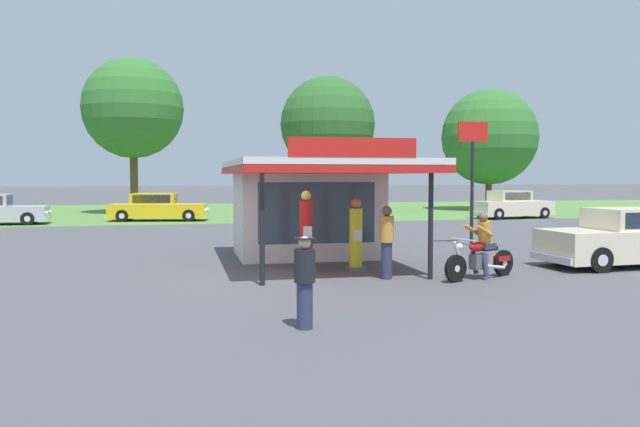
% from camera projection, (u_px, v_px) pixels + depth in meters
% --- Properties ---
extents(ground_plane, '(300.00, 300.00, 0.00)m').
position_uv_depth(ground_plane, '(263.00, 278.00, 15.34)').
color(ground_plane, '#4C4C51').
extents(grass_verge_strip, '(120.00, 24.00, 0.01)m').
position_uv_depth(grass_verge_strip, '(208.00, 211.00, 44.59)').
color(grass_verge_strip, '#56843D').
rests_on(grass_verge_strip, ground).
extents(service_station_kiosk, '(4.93, 7.26, 3.32)m').
position_uv_depth(service_station_kiosk, '(310.00, 201.00, 19.13)').
color(service_station_kiosk, silver).
rests_on(service_station_kiosk, ground).
extents(gas_pump_nearside, '(0.44, 0.44, 2.09)m').
position_uv_depth(gas_pump_nearside, '(306.00, 235.00, 16.31)').
color(gas_pump_nearside, slate).
rests_on(gas_pump_nearside, ground).
extents(gas_pump_offside, '(0.44, 0.44, 1.89)m').
position_uv_depth(gas_pump_offside, '(356.00, 237.00, 16.59)').
color(gas_pump_offside, slate).
rests_on(gas_pump_offside, ground).
extents(motorcycle_with_rider, '(2.19, 1.07, 1.58)m').
position_uv_depth(motorcycle_with_rider, '(482.00, 252.00, 15.25)').
color(motorcycle_with_rider, black).
rests_on(motorcycle_with_rider, ground).
extents(featured_classic_sedan, '(5.31, 2.13, 1.58)m').
position_uv_depth(featured_classic_sedan, '(631.00, 240.00, 17.45)').
color(featured_classic_sedan, beige).
rests_on(featured_classic_sedan, ground).
extents(parked_car_back_row_far_left, '(5.78, 3.03, 1.55)m').
position_uv_depth(parked_car_back_row_far_left, '(313.00, 206.00, 37.66)').
color(parked_car_back_row_far_left, beige).
rests_on(parked_car_back_row_far_left, ground).
extents(parked_car_back_row_far_right, '(5.00, 2.42, 1.61)m').
position_uv_depth(parked_car_back_row_far_right, '(512.00, 206.00, 37.09)').
color(parked_car_back_row_far_right, beige).
rests_on(parked_car_back_row_far_right, ground).
extents(parked_car_back_row_centre_right, '(5.55, 2.52, 1.52)m').
position_uv_depth(parked_car_back_row_centre_right, '(157.00, 208.00, 35.03)').
color(parked_car_back_row_centre_right, gold).
rests_on(parked_car_back_row_centre_right, ground).
extents(bystander_chatting_near_pumps, '(0.34, 0.34, 1.50)m').
position_uv_depth(bystander_chatting_near_pumps, '(305.00, 280.00, 10.23)').
color(bystander_chatting_near_pumps, '#2D3351').
rests_on(bystander_chatting_near_pumps, ground).
extents(bystander_leaning_by_kiosk, '(0.34, 0.34, 1.75)m').
position_uv_depth(bystander_leaning_by_kiosk, '(387.00, 240.00, 15.20)').
color(bystander_leaning_by_kiosk, '#2D3351').
rests_on(bystander_leaning_by_kiosk, ground).
extents(tree_oak_distant_spare, '(6.95, 6.95, 9.73)m').
position_uv_depth(tree_oak_distant_spare, '(329.00, 127.00, 46.95)').
color(tree_oak_distant_spare, brown).
rests_on(tree_oak_distant_spare, ground).
extents(tree_oak_far_left, '(6.54, 6.54, 10.17)m').
position_uv_depth(tree_oak_far_left, '(136.00, 111.00, 41.98)').
color(tree_oak_far_left, brown).
rests_on(tree_oak_far_left, ground).
extents(tree_oak_left, '(6.89, 6.89, 8.72)m').
position_uv_depth(tree_oak_left, '(489.00, 139.00, 45.94)').
color(tree_oak_left, brown).
rests_on(tree_oak_left, ground).
extents(roadside_pole_sign, '(1.10, 0.12, 4.37)m').
position_uv_depth(roadside_pole_sign, '(472.00, 160.00, 22.54)').
color(roadside_pole_sign, black).
rests_on(roadside_pole_sign, ground).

